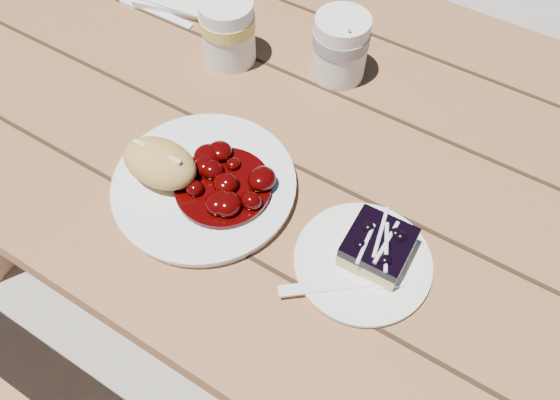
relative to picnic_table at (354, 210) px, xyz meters
The scene contains 11 objects.
ground 0.59m from the picnic_table, 90.00° to the left, with size 60.00×60.00×0.00m, color #A19D92.
picnic_table is the anchor object (origin of this frame).
main_plate 0.30m from the picnic_table, 131.55° to the right, with size 0.25×0.25×0.02m, color white.
goulash_stew 0.30m from the picnic_table, 126.57° to the right, with size 0.13×0.13×0.04m, color #3C0202, non-canonical shape.
bread_roll 0.36m from the picnic_table, 136.95° to the right, with size 0.11×0.07×0.06m, color tan.
dessert_plate 0.25m from the picnic_table, 64.87° to the right, with size 0.17×0.17×0.01m, color white.
blueberry_cake 0.27m from the picnic_table, 59.99° to the right, with size 0.08×0.08×0.05m.
fork_dessert 0.29m from the picnic_table, 75.02° to the right, with size 0.03×0.16×0.01m, color white, non-canonical shape.
coffee_cup 0.27m from the picnic_table, 132.98° to the left, with size 0.09×0.09×0.11m, color white.
fork_table 0.49m from the picnic_table, 168.91° to the left, with size 0.03×0.16×0.01m, color white, non-canonical shape.
second_cup 0.36m from the picnic_table, 167.89° to the left, with size 0.09×0.09×0.11m, color white.
Camera 1 is at (0.16, -0.50, 1.38)m, focal length 35.00 mm.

